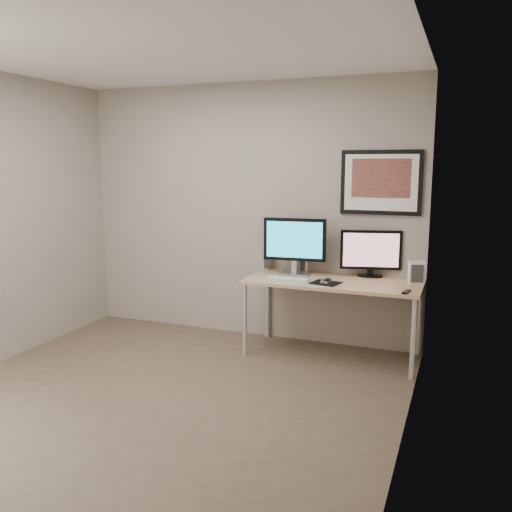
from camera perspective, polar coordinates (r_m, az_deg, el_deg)
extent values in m
plane|color=brown|center=(4.44, -9.44, -14.29)|extent=(3.60, 3.60, 0.00)
plane|color=white|center=(4.14, -10.51, 20.75)|extent=(3.60, 3.60, 0.00)
plane|color=gray|center=(5.60, -0.90, 4.65)|extent=(3.60, 0.00, 3.60)
plane|color=gray|center=(3.52, 16.03, 1.19)|extent=(0.00, 3.40, 3.40)
cube|color=#A88351|center=(5.06, 8.14, -2.71)|extent=(1.60, 0.70, 0.03)
cylinder|color=silver|center=(5.09, -1.18, -6.78)|extent=(0.04, 0.04, 0.70)
cylinder|color=silver|center=(5.65, 1.23, -5.11)|extent=(0.04, 0.04, 0.70)
cylinder|color=silver|center=(4.75, 16.21, -8.42)|extent=(0.04, 0.04, 0.70)
cylinder|color=silver|center=(5.34, 16.83, -6.41)|extent=(0.04, 0.04, 0.70)
cube|color=black|center=(5.21, 13.02, 7.54)|extent=(0.75, 0.03, 0.60)
cube|color=white|center=(5.19, 12.99, 7.54)|extent=(0.67, 0.00, 0.52)
cube|color=orange|center=(5.19, 13.00, 7.98)|extent=(0.54, 0.00, 0.36)
cube|color=#AFAFB4|center=(5.26, 4.05, -1.87)|extent=(0.30, 0.22, 0.02)
cube|color=#AFAFB4|center=(5.25, 4.06, -1.12)|extent=(0.06, 0.05, 0.12)
cube|color=black|center=(5.20, 4.09, 1.74)|extent=(0.61, 0.10, 0.41)
cube|color=teal|center=(5.18, 4.02, 1.71)|extent=(0.54, 0.06, 0.35)
cube|color=black|center=(5.27, 11.89, -2.06)|extent=(0.27, 0.19, 0.02)
cube|color=black|center=(5.26, 11.91, -1.66)|extent=(0.06, 0.06, 0.05)
cube|color=black|center=(5.22, 11.99, 0.64)|extent=(0.56, 0.17, 0.37)
cube|color=#A66D6E|center=(5.20, 11.96, 0.61)|extent=(0.50, 0.13, 0.32)
cylinder|color=#AFAFB4|center=(5.50, 1.18, -0.44)|extent=(0.09, 0.09, 0.19)
cylinder|color=#AFAFB4|center=(5.36, 5.16, -0.78)|extent=(0.09, 0.09, 0.18)
cube|color=silver|center=(5.05, 3.36, -2.40)|extent=(0.42, 0.12, 0.01)
cube|color=black|center=(4.93, 7.34, -2.83)|extent=(0.29, 0.27, 0.00)
ellipsoid|color=black|center=(4.93, 7.50, -2.56)|extent=(0.10, 0.13, 0.04)
cube|color=black|center=(4.70, 15.55, -3.63)|extent=(0.06, 0.15, 0.02)
cube|color=silver|center=(5.06, 16.52, -1.68)|extent=(0.15, 0.13, 0.20)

